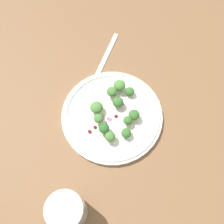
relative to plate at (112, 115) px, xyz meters
The scene contains 24 objects.
ground_plane 2.38cm from the plate, 110.21° to the left, with size 180.00×180.00×2.00cm, color brown.
plate is the anchor object (origin of this frame).
dressing_pool 0.44cm from the plate, 29.74° to the right, with size 13.95×13.95×0.20cm, color white.
broccoli_floret_0 6.32cm from the plate, 52.94° to the right, with size 2.26×2.26×2.29cm.
broccoli_floret_1 5.56cm from the plate, 92.12° to the left, with size 2.47×2.47×2.50cm.
broccoli_floret_2 3.52cm from the plate, 64.26° to the left, with size 2.57×2.57×2.61cm.
broccoli_floret_3 5.18cm from the plate, 107.55° to the right, with size 2.44×2.44×2.47cm.
broccoli_floret_4 4.31cm from the plate, 143.20° to the right, with size 2.21×2.21×2.24cm.
broccoli_floret_5 4.30cm from the plate, 169.74° to the left, with size 2.96×2.96×3.00cm.
broccoli_floret_6 7.15cm from the plate, 56.99° to the left, with size 2.24×2.24×2.27cm.
broccoli_floret_7 6.57cm from the plate, 88.88° to the right, with size 2.35×2.35×2.38cm.
broccoli_floret_8 4.80cm from the plate, 27.47° to the right, with size 2.06×2.06×2.08cm.
broccoli_floret_9 5.59cm from the plate, ahead, with size 2.54×2.54×2.57cm.
broccoli_floret_10 7.39cm from the plate, 80.26° to the left, with size 2.89×2.89×2.93cm.
cranberry_0 2.71cm from the plate, 154.36° to the right, with size 0.73×0.73×0.73cm, color maroon.
cranberry_1 5.22cm from the plate, 134.11° to the right, with size 0.82×0.82×0.82cm, color maroon.
cranberry_2 6.85cm from the plate, 134.16° to the right, with size 0.86×0.86×0.86cm, color maroon.
cranberry_3 1.36cm from the plate, 26.91° to the right, with size 0.80×0.80×0.80cm, color maroon.
cranberry_4 5.22cm from the plate, 95.32° to the right, with size 0.78×0.78×0.78cm, color maroon.
onion_bit_0 3.54cm from the plate, 57.15° to the left, with size 1.17×1.02×0.45cm, color #934C84.
onion_bit_1 6.41cm from the plate, 90.40° to the left, with size 1.09×0.94×0.43cm, color #A35B93.
onion_bit_2 1.75cm from the plate, 126.14° to the right, with size 0.82×1.17×0.32cm, color #A35B93.
fork 15.62cm from the plate, 104.31° to the left, with size 6.71×18.40×0.50cm.
water_glass 23.52cm from the plate, 106.08° to the right, with size 6.91×6.91×9.71cm, color silver.
Camera 1 is at (2.73, -25.58, 56.85)cm, focal length 41.04 mm.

